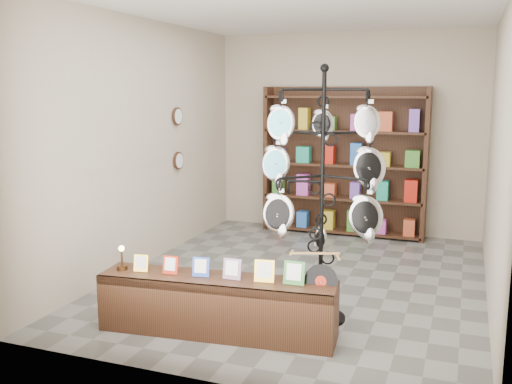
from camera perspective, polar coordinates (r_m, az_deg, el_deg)
ground at (r=6.66m, az=4.44°, el=-8.68°), size 5.00×5.00×0.00m
room_envelope at (r=6.31m, az=4.67°, el=7.44°), size 5.00×5.00×5.00m
display_tree at (r=5.22m, az=6.66°, el=1.58°), size 1.23×1.21×2.38m
front_shelf at (r=5.16m, az=-3.91°, el=-11.24°), size 2.15×0.64×0.75m
back_shelving at (r=8.61m, az=8.75°, el=2.57°), size 2.42×0.36×2.20m
wall_clocks at (r=7.82m, az=-7.81°, el=5.31°), size 0.03×0.24×0.84m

